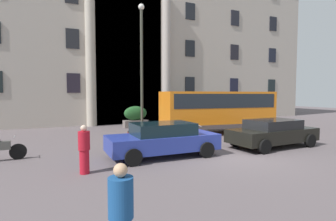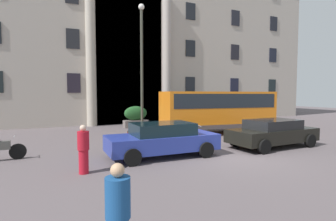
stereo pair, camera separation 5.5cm
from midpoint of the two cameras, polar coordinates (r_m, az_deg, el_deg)
The scene contains 14 objects.
ground_plane at distance 10.92m, azimuth 14.89°, elevation -10.07°, with size 80.00×64.00×0.12m, color #5C5254.
office_building_facade at distance 27.01m, azimuth -9.91°, elevation 14.45°, with size 38.16×9.63×15.19m.
orange_minibus at distance 16.78m, azimuth 10.79°, elevation 0.46°, with size 7.36×3.18×2.65m.
bus_stop_sign at distance 21.60m, azimuth 18.60°, elevation 1.11°, with size 0.44×0.08×2.63m.
hedge_planter_far_east at distance 23.36m, azimuth 12.81°, elevation -1.13°, with size 1.66×0.90×1.25m.
hedge_planter_far_west at distance 21.34m, azimuth 3.00°, elevation -0.96°, with size 1.60×0.87×1.65m.
hedge_planter_entrance_right at distance 19.69m, azimuth -7.21°, elevation -1.44°, with size 1.82×0.71×1.60m.
parked_sedan_far at distance 13.28m, azimuth 21.87°, elevation -4.52°, with size 4.48×2.14×1.30m.
parked_compact_extra at distance 10.46m, azimuth -1.31°, elevation -6.27°, with size 4.41×2.03×1.35m.
motorcycle_near_kerb at distance 12.30m, azimuth -7.14°, elevation -5.98°, with size 1.94×0.78×0.89m.
scooter_by_planter at distance 13.28m, azimuth 4.16°, elevation -5.24°, with size 1.98×0.76×0.89m.
pedestrian_man_crossing at distance 4.03m, azimuth -10.69°, elevation -21.95°, with size 0.36×0.36×1.54m.
pedestrian_child_trailing at distance 8.64m, azimuth -18.09°, elevation -8.12°, with size 0.36×0.36×1.54m.
lamppost_plaza_centre at distance 17.72m, azimuth -5.90°, elevation 11.24°, with size 0.40×0.40×8.43m.
Camera 1 is at (-6.79, -8.16, 2.50)m, focal length 27.78 mm.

